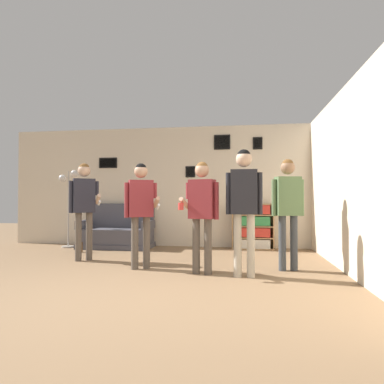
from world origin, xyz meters
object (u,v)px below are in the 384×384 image
floor_lamp (68,192)px  person_spectator_near_bookshelf (244,198)px  bookshelf (253,226)px  person_watcher_holding_cup (202,205)px  drinking_cup (261,201)px  couch (117,233)px  person_spectator_far_right (288,202)px  person_player_foreground_left (84,200)px  person_player_foreground_center (141,204)px  bottle_on_floor (81,246)px

floor_lamp → person_spectator_near_bookshelf: (3.84, -2.34, -0.13)m
bookshelf → person_watcher_holding_cup: 2.73m
floor_lamp → drinking_cup: size_ratio=14.67×
couch → person_spectator_far_right: bearing=-29.7°
bookshelf → person_player_foreground_left: size_ratio=0.57×
person_spectator_far_right → drinking_cup: 2.16m
drinking_cup → person_spectator_far_right: bearing=-82.4°
bookshelf → couch: bearing=-176.3°
floor_lamp → person_spectator_near_bookshelf: bearing=-31.4°
person_watcher_holding_cup → person_spectator_far_right: (1.25, 0.43, 0.05)m
person_player_foreground_center → person_watcher_holding_cup: 0.99m
person_spectator_far_right → bottle_on_floor: 4.16m
floor_lamp → person_player_foreground_center: (2.27, -2.02, -0.23)m
bookshelf → floor_lamp: 4.11m
floor_lamp → person_player_foreground_center: floor_lamp is taller
person_player_foreground_left → person_spectator_far_right: bearing=-5.5°
floor_lamp → bottle_on_floor: (0.60, -0.62, -1.10)m
person_player_foreground_center → bottle_on_floor: size_ratio=5.48×
couch → person_spectator_far_right: 3.99m
person_spectator_near_bookshelf → bottle_on_floor: 3.79m
person_spectator_near_bookshelf → person_player_foreground_left: bearing=162.6°
person_player_foreground_center → floor_lamp: bearing=138.4°
floor_lamp → person_player_foreground_left: bearing=-53.8°
bookshelf → drinking_cup: 0.57m
floor_lamp → person_player_foreground_left: size_ratio=1.01×
couch → person_player_foreground_left: 1.78m
person_watcher_holding_cup → drinking_cup: bearing=69.4°
couch → person_player_foreground_center: person_player_foreground_center is taller
couch → bottle_on_floor: size_ratio=5.31×
couch → person_watcher_holding_cup: 3.28m
person_player_foreground_center → drinking_cup: size_ratio=13.90×
floor_lamp → person_watcher_holding_cup: bearing=-34.6°
person_spectator_near_bookshelf → person_spectator_far_right: person_spectator_near_bookshelf is taller
bookshelf → person_player_foreground_left: bearing=-148.4°
person_watcher_holding_cup → person_spectator_far_right: size_ratio=0.96×
bookshelf → person_player_foreground_left: 3.50m
person_spectator_near_bookshelf → bottle_on_floor: bearing=151.9°
person_player_foreground_left → person_watcher_holding_cup: size_ratio=1.06×
person_player_foreground_center → drinking_cup: person_player_foreground_center is taller
person_player_foreground_center → person_spectator_far_right: 2.23m
person_player_foreground_left → person_player_foreground_center: person_player_foreground_left is taller
bookshelf → person_player_foreground_left: (-2.94, -1.81, 0.56)m
couch → bottle_on_floor: 0.92m
bookshelf → person_spectator_near_bookshelf: (-0.19, -2.67, 0.61)m
bottle_on_floor → person_spectator_near_bookshelf: bearing=-28.1°
couch → drinking_cup: size_ratio=13.46×
drinking_cup → person_watcher_holding_cup: bearing=-110.6°
floor_lamp → bottle_on_floor: floor_lamp is taller
person_player_foreground_left → drinking_cup: 3.61m
bookshelf → person_spectator_near_bookshelf: bearing=-94.2°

